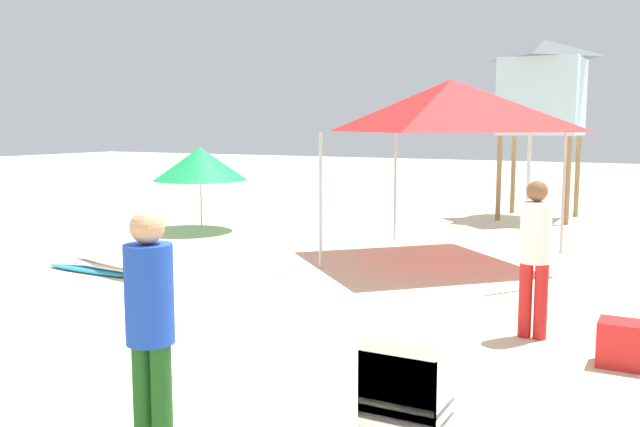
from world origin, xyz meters
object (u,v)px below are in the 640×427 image
lifeguard_near_left (150,320)px  lifeguard_tower (543,88)px  lifeguard_near_center (535,248)px  stacked_plastic_chairs (404,401)px  surfboard_pile (102,266)px  cooler_box (627,344)px  beach_umbrella_left (200,164)px  popup_canopy (451,106)px

lifeguard_near_left → lifeguard_tower: 14.08m
lifeguard_near_center → lifeguard_tower: size_ratio=0.40×
stacked_plastic_chairs → surfboard_pile: bearing=148.7°
surfboard_pile → lifeguard_near_center: 6.54m
surfboard_pile → lifeguard_near_left: lifeguard_near_left is taller
lifeguard_tower → cooler_box: lifeguard_tower is taller
stacked_plastic_chairs → cooler_box: 3.32m
lifeguard_near_left → stacked_plastic_chairs: bearing=13.3°
surfboard_pile → lifeguard_near_left: 6.46m
beach_umbrella_left → surfboard_pile: bearing=-72.3°
beach_umbrella_left → lifeguard_near_center: bearing=-29.9°
popup_canopy → cooler_box: 5.78m
surfboard_pile → cooler_box: (7.44, -0.76, 0.10)m
lifeguard_near_left → lifeguard_near_center: lifeguard_near_left is taller
stacked_plastic_chairs → beach_umbrella_left: beach_umbrella_left is taller
popup_canopy → lifeguard_tower: size_ratio=0.76×
lifeguard_near_center → beach_umbrella_left: (-7.83, 4.50, 0.47)m
lifeguard_near_left → lifeguard_near_center: 4.37m
surfboard_pile → lifeguard_near_left: bearing=-41.9°
surfboard_pile → beach_umbrella_left: beach_umbrella_left is taller
surfboard_pile → popup_canopy: popup_canopy is taller
lifeguard_near_left → beach_umbrella_left: bearing=125.7°
surfboard_pile → lifeguard_near_center: lifeguard_near_center is taller
surfboard_pile → popup_canopy: (4.36, 3.52, 2.46)m
surfboard_pile → lifeguard_near_left: (4.76, -4.28, 0.87)m
stacked_plastic_chairs → cooler_box: stacked_plastic_chairs is taller
popup_canopy → beach_umbrella_left: 5.88m
surfboard_pile → lifeguard_near_center: bearing=-2.2°
stacked_plastic_chairs → lifeguard_near_left: (-1.63, -0.39, 0.39)m
lifeguard_near_center → beach_umbrella_left: bearing=150.1°
lifeguard_tower → cooler_box: 11.14m
stacked_plastic_chairs → lifeguard_tower: size_ratio=0.24×
lifeguard_near_left → beach_umbrella_left: (-6.12, 8.52, 0.45)m
popup_canopy → beach_umbrella_left: (-5.72, 0.73, -1.14)m
lifeguard_near_center → lifeguard_near_left: bearing=-113.1°
surfboard_pile → beach_umbrella_left: 4.65m
lifeguard_near_center → lifeguard_tower: bearing=100.1°
lifeguard_tower → cooler_box: (2.72, -10.40, -2.94)m
stacked_plastic_chairs → cooler_box: (1.04, 3.13, -0.39)m
beach_umbrella_left → lifeguard_tower: bearing=41.6°
popup_canopy → lifeguard_near_left: bearing=-87.1°
lifeguard_near_left → lifeguard_tower: (-0.04, 13.91, 2.16)m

